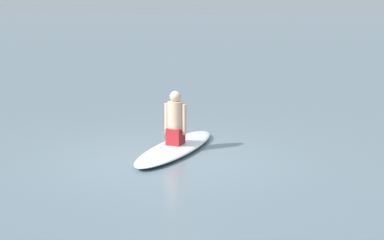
{
  "coord_description": "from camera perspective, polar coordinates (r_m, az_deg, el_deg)",
  "views": [
    {
      "loc": [
        9.21,
        -2.41,
        2.49
      ],
      "look_at": [
        -0.17,
        0.47,
        0.59
      ],
      "focal_mm": 57.49,
      "sensor_mm": 36.0,
      "label": 1
    }
  ],
  "objects": [
    {
      "name": "person_paddler",
      "position": [
        10.28,
        -1.55,
        -0.03
      ],
      "size": [
        0.38,
        0.38,
        0.9
      ],
      "rotation": [
        0.0,
        0.0,
        2.47
      ],
      "color": "#A51E23",
      "rests_on": "surfboard"
    },
    {
      "name": "ground_plane",
      "position": [
        9.84,
        -2.34,
        -3.71
      ],
      "size": [
        400.0,
        400.0,
        0.0
      ],
      "primitive_type": "plane",
      "color": "slate"
    },
    {
      "name": "surfboard",
      "position": [
        10.38,
        -1.54,
        -2.58
      ],
      "size": [
        2.65,
        2.3,
        0.12
      ],
      "primitive_type": "ellipsoid",
      "rotation": [
        0.0,
        0.0,
        2.47
      ],
      "color": "white",
      "rests_on": "ground"
    }
  ]
}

